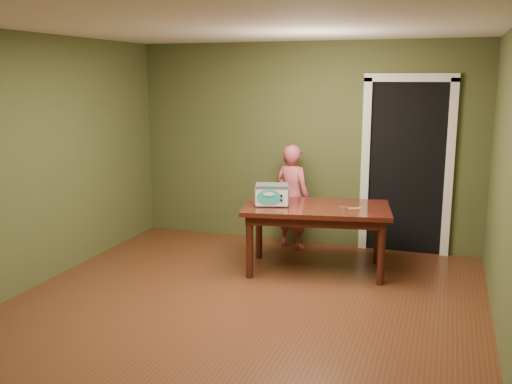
% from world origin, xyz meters
% --- Properties ---
extents(floor, '(5.00, 5.00, 0.00)m').
position_xyz_m(floor, '(0.00, 0.00, 0.00)').
color(floor, '#5A2E19').
rests_on(floor, ground).
extents(room_shell, '(4.52, 5.02, 2.61)m').
position_xyz_m(room_shell, '(0.00, 0.00, 1.71)').
color(room_shell, '#474F2A').
rests_on(room_shell, ground).
extents(doorway, '(1.10, 0.66, 2.25)m').
position_xyz_m(doorway, '(1.30, 2.78, 1.06)').
color(doorway, black).
rests_on(doorway, ground).
extents(dining_table, '(1.73, 1.16, 0.75)m').
position_xyz_m(dining_table, '(0.42, 1.41, 0.65)').
color(dining_table, black).
rests_on(dining_table, floor).
extents(toy_oven, '(0.44, 0.35, 0.24)m').
position_xyz_m(toy_oven, '(-0.06, 1.29, 0.88)').
color(toy_oven, '#4C4F54').
rests_on(toy_oven, dining_table).
extents(baking_pan, '(0.10, 0.10, 0.02)m').
position_xyz_m(baking_pan, '(0.73, 1.39, 0.76)').
color(baking_pan, silver).
rests_on(baking_pan, dining_table).
extents(spatula, '(0.17, 0.10, 0.01)m').
position_xyz_m(spatula, '(0.83, 1.41, 0.75)').
color(spatula, '#DAB55F').
rests_on(spatula, dining_table).
extents(child, '(0.56, 0.46, 1.33)m').
position_xyz_m(child, '(-0.06, 2.18, 0.67)').
color(child, '#C8525E').
rests_on(child, floor).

